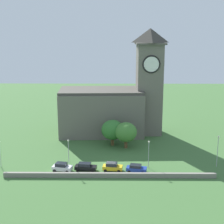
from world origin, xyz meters
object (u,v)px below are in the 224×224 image
(car_white, at_px, (62,167))
(tree_churchyard, at_px, (126,132))
(streetlamp_east_mid, at_px, (218,146))
(streetlamp_central, at_px, (149,150))
(car_yellow, at_px, (112,167))
(car_blue, at_px, (136,168))
(car_black, at_px, (85,167))
(streetlamp_west_mid, at_px, (68,149))
(tree_riverside_east, at_px, (113,130))
(church, at_px, (115,103))
(streetlamp_west_end, at_px, (0,149))

(car_white, bearing_deg, tree_churchyard, 46.56)
(car_white, height_order, streetlamp_east_mid, streetlamp_east_mid)
(streetlamp_central, xyz_separation_m, streetlamp_east_mid, (15.33, 0.78, 0.56))
(car_yellow, relative_size, streetlamp_central, 0.71)
(streetlamp_central, distance_m, tree_churchyard, 13.76)
(streetlamp_east_mid, xyz_separation_m, tree_churchyard, (-19.96, 12.18, -0.60))
(car_blue, bearing_deg, car_black, 176.53)
(streetlamp_west_mid, xyz_separation_m, tree_riverside_east, (9.55, 15.20, -0.23))
(streetlamp_central, bearing_deg, car_white, -173.70)
(car_black, xyz_separation_m, streetlamp_east_mid, (29.15, 2.44, 3.95))
(car_yellow, height_order, tree_riverside_east, tree_riverside_east)
(streetlamp_east_mid, bearing_deg, church, 132.48)
(church, height_order, streetlamp_west_end, church)
(streetlamp_east_mid, relative_size, tree_churchyard, 1.07)
(car_yellow, height_order, tree_churchyard, tree_churchyard)
(car_yellow, bearing_deg, streetlamp_west_mid, 170.75)
(car_yellow, relative_size, streetlamp_west_mid, 0.68)
(streetlamp_west_end, relative_size, tree_churchyard, 0.90)
(car_white, distance_m, tree_riverside_east, 20.46)
(car_black, relative_size, car_yellow, 1.10)
(tree_riverside_east, bearing_deg, car_yellow, -89.62)
(streetlamp_west_end, xyz_separation_m, tree_churchyard, (28.31, 12.65, 0.05))
(car_yellow, xyz_separation_m, streetlamp_west_mid, (-9.66, 1.57, 3.50))
(streetlamp_central, distance_m, streetlamp_east_mid, 15.36)
(car_black, xyz_separation_m, tree_churchyard, (9.19, 14.63, 3.34))
(car_blue, height_order, streetlamp_west_end, streetlamp_west_end)
(car_blue, distance_m, tree_churchyard, 15.77)
(streetlamp_west_end, xyz_separation_m, streetlamp_west_mid, (15.32, -0.52, 0.26))
(tree_churchyard, bearing_deg, car_blue, -83.23)
(tree_churchyard, bearing_deg, streetlamp_central, -70.34)
(car_blue, bearing_deg, streetlamp_west_mid, 171.84)
(tree_churchyard, bearing_deg, car_yellow, -102.75)
(streetlamp_central, relative_size, tree_riverside_east, 0.92)
(car_black, relative_size, streetlamp_west_end, 0.80)
(car_yellow, distance_m, streetlamp_west_end, 25.27)
(streetlamp_west_end, height_order, tree_churchyard, tree_churchyard)
(car_black, distance_m, streetlamp_central, 14.33)
(car_yellow, bearing_deg, car_white, -178.41)
(streetlamp_west_end, bearing_deg, car_white, -9.67)
(tree_riverside_east, bearing_deg, tree_churchyard, -30.49)
(streetlamp_east_mid, bearing_deg, car_yellow, -173.73)
(church, xyz_separation_m, streetlamp_central, (7.50, -25.71, -4.73))
(car_white, distance_m, car_black, 5.08)
(church, relative_size, car_blue, 6.53)
(car_yellow, height_order, car_blue, car_yellow)
(streetlamp_west_mid, height_order, tree_riverside_east, tree_riverside_east)
(car_black, relative_size, streetlamp_east_mid, 0.67)
(car_black, height_order, car_yellow, car_yellow)
(car_black, relative_size, tree_riverside_east, 0.71)
(streetlamp_east_mid, bearing_deg, car_blue, -170.27)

